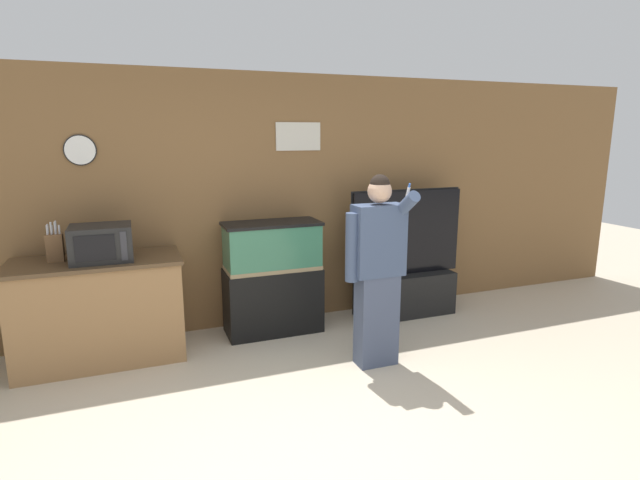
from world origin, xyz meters
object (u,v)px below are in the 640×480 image
(tv_on_stand, at_px, (405,279))
(person_standing, at_px, (377,269))
(counter_island, at_px, (100,310))
(aquarium_on_stand, at_px, (273,278))
(knife_block, at_px, (55,247))
(microwave, at_px, (101,243))

(tv_on_stand, height_order, person_standing, person_standing)
(counter_island, relative_size, person_standing, 0.85)
(aquarium_on_stand, distance_m, person_standing, 1.26)
(knife_block, bearing_deg, tv_on_stand, -0.35)
(knife_block, height_order, tv_on_stand, tv_on_stand)
(aquarium_on_stand, bearing_deg, knife_block, -179.17)
(counter_island, xyz_separation_m, microwave, (0.07, -0.05, 0.61))
(knife_block, relative_size, person_standing, 0.20)
(tv_on_stand, xyz_separation_m, person_standing, (-0.88, -0.99, 0.46))
(counter_island, relative_size, tv_on_stand, 1.01)
(aquarium_on_stand, relative_size, person_standing, 0.68)
(microwave, bearing_deg, knife_block, 163.26)
(microwave, relative_size, person_standing, 0.30)
(microwave, xyz_separation_m, knife_block, (-0.37, 0.11, -0.03))
(microwave, distance_m, person_standing, 2.37)
(counter_island, bearing_deg, aquarium_on_stand, 3.26)
(person_standing, bearing_deg, knife_block, 158.29)
(counter_island, bearing_deg, tv_on_stand, 0.78)
(counter_island, distance_m, microwave, 0.62)
(counter_island, distance_m, tv_on_stand, 3.12)
(microwave, bearing_deg, aquarium_on_stand, 5.14)
(counter_island, bearing_deg, microwave, -36.03)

